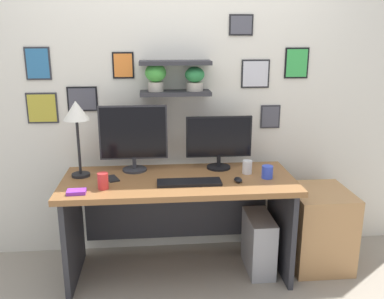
# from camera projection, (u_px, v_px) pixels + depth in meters

# --- Properties ---
(ground_plane) EXTENTS (8.00, 8.00, 0.00)m
(ground_plane) POSITION_uv_depth(u_px,v_px,m) (180.00, 272.00, 3.14)
(ground_plane) COLOR gray
(back_wall_assembly) EXTENTS (4.40, 0.24, 2.70)m
(back_wall_assembly) POSITION_uv_depth(u_px,v_px,m) (174.00, 86.00, 3.19)
(back_wall_assembly) COLOR silver
(back_wall_assembly) RESTS_ON ground
(desk) EXTENTS (1.65, 0.68, 0.75)m
(desk) POSITION_uv_depth(u_px,v_px,m) (178.00, 203.00, 3.04)
(desk) COLOR brown
(desk) RESTS_ON ground
(monitor_left) EXTENTS (0.50, 0.18, 0.49)m
(monitor_left) POSITION_uv_depth(u_px,v_px,m) (133.00, 136.00, 3.04)
(monitor_left) COLOR #2D2D33
(monitor_left) RESTS_ON desk
(monitor_right) EXTENTS (0.50, 0.18, 0.40)m
(monitor_right) POSITION_uv_depth(u_px,v_px,m) (219.00, 140.00, 3.11)
(monitor_right) COLOR black
(monitor_right) RESTS_ON desk
(keyboard) EXTENTS (0.44, 0.14, 0.02)m
(keyboard) POSITION_uv_depth(u_px,v_px,m) (189.00, 182.00, 2.83)
(keyboard) COLOR black
(keyboard) RESTS_ON desk
(computer_mouse) EXTENTS (0.06, 0.09, 0.03)m
(computer_mouse) POSITION_uv_depth(u_px,v_px,m) (238.00, 180.00, 2.86)
(computer_mouse) COLOR black
(computer_mouse) RESTS_ON desk
(desk_lamp) EXTENTS (0.18, 0.18, 0.55)m
(desk_lamp) POSITION_uv_depth(u_px,v_px,m) (76.00, 116.00, 2.87)
(desk_lamp) COLOR black
(desk_lamp) RESTS_ON desk
(cell_phone) EXTENTS (0.12, 0.16, 0.01)m
(cell_phone) POSITION_uv_depth(u_px,v_px,m) (112.00, 179.00, 2.92)
(cell_phone) COLOR black
(cell_phone) RESTS_ON desk
(coffee_mug) EXTENTS (0.08, 0.08, 0.09)m
(coffee_mug) POSITION_uv_depth(u_px,v_px,m) (267.00, 172.00, 2.93)
(coffee_mug) COLOR blue
(coffee_mug) RESTS_ON desk
(pen_cup) EXTENTS (0.07, 0.07, 0.10)m
(pen_cup) POSITION_uv_depth(u_px,v_px,m) (247.00, 167.00, 3.03)
(pen_cup) COLOR white
(pen_cup) RESTS_ON desk
(scissors_tray) EXTENTS (0.12, 0.09, 0.02)m
(scissors_tray) POSITION_uv_depth(u_px,v_px,m) (76.00, 192.00, 2.65)
(scissors_tray) COLOR purple
(scissors_tray) RESTS_ON desk
(water_cup) EXTENTS (0.07, 0.07, 0.11)m
(water_cup) POSITION_uv_depth(u_px,v_px,m) (103.00, 181.00, 2.73)
(water_cup) COLOR red
(water_cup) RESTS_ON desk
(drawer_cabinet) EXTENTS (0.44, 0.50, 0.60)m
(drawer_cabinet) POSITION_uv_depth(u_px,v_px,m) (318.00, 227.00, 3.19)
(drawer_cabinet) COLOR tan
(drawer_cabinet) RESTS_ON ground
(computer_tower_right) EXTENTS (0.18, 0.40, 0.43)m
(computer_tower_right) POSITION_uv_depth(u_px,v_px,m) (259.00, 243.00, 3.12)
(computer_tower_right) COLOR #99999E
(computer_tower_right) RESTS_ON ground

